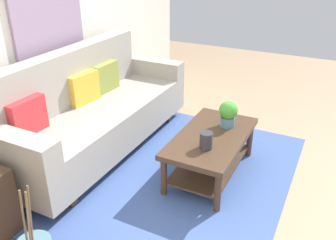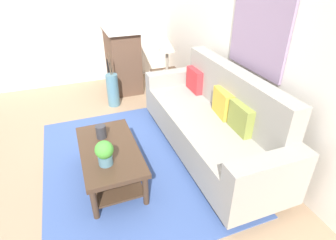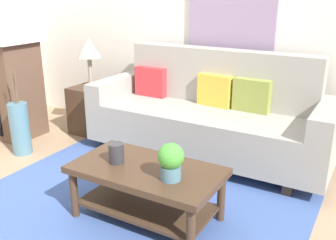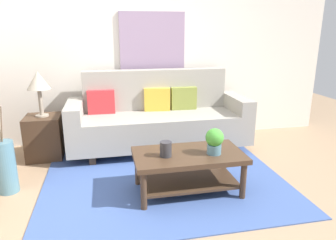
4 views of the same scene
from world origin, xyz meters
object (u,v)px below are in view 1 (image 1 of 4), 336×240
at_px(potted_plant_tabletop, 228,113).
at_px(throw_pillow_crimson, 27,116).
at_px(coffee_table, 211,146).
at_px(throw_pillow_mustard, 83,88).
at_px(framed_painting, 48,9).
at_px(throw_pillow_olive, 105,77).
at_px(couch, 95,112).
at_px(tabletop_vase, 206,140).

bearing_deg(potted_plant_tabletop, throw_pillow_crimson, 126.28).
relative_size(throw_pillow_crimson, potted_plant_tabletop, 1.37).
xyz_separation_m(throw_pillow_crimson, coffee_table, (0.84, -1.41, -0.37)).
bearing_deg(potted_plant_tabletop, throw_pillow_mustard, 102.12).
height_order(throw_pillow_crimson, framed_painting, framed_painting).
bearing_deg(framed_painting, coffee_table, -87.56).
bearing_deg(throw_pillow_crimson, coffee_table, -59.11).
xyz_separation_m(throw_pillow_mustard, throw_pillow_olive, (0.38, 0.00, 0.00)).
bearing_deg(throw_pillow_crimson, framed_painting, 23.96).
xyz_separation_m(throw_pillow_crimson, framed_painting, (0.77, 0.34, 0.78)).
relative_size(couch, coffee_table, 2.20).
bearing_deg(throw_pillow_olive, potted_plant_tabletop, -92.57).
xyz_separation_m(throw_pillow_mustard, coffee_table, (0.07, -1.41, -0.37)).
bearing_deg(coffee_table, framed_painting, 92.44).
distance_m(couch, potted_plant_tabletop, 1.40).
relative_size(couch, framed_painting, 2.57).
xyz_separation_m(throw_pillow_crimson, throw_pillow_mustard, (0.77, 0.00, 0.00)).
relative_size(coffee_table, potted_plant_tabletop, 4.20).
bearing_deg(tabletop_vase, framed_painting, 84.69).
xyz_separation_m(tabletop_vase, framed_painting, (0.17, 1.78, 0.95)).
distance_m(throw_pillow_olive, framed_painting, 0.93).
relative_size(throw_pillow_olive, coffee_table, 0.33).
bearing_deg(potted_plant_tabletop, coffee_table, 163.86).
distance_m(couch, coffee_table, 1.29).
relative_size(throw_pillow_crimson, throw_pillow_mustard, 1.00).
relative_size(potted_plant_tabletop, framed_painting, 0.28).
bearing_deg(potted_plant_tabletop, framed_painting, 99.90).
bearing_deg(coffee_table, throw_pillow_crimson, 120.89).
bearing_deg(tabletop_vase, potted_plant_tabletop, -4.07).
relative_size(coffee_table, tabletop_vase, 7.33).
relative_size(coffee_table, framed_painting, 1.17).
bearing_deg(throw_pillow_crimson, throw_pillow_olive, 0.00).
distance_m(throw_pillow_crimson, throw_pillow_mustard, 0.77).
relative_size(throw_pillow_mustard, coffee_table, 0.33).
relative_size(throw_pillow_mustard, tabletop_vase, 2.40).
height_order(couch, framed_painting, framed_painting).
bearing_deg(coffee_table, couch, 93.32).
relative_size(tabletop_vase, framed_painting, 0.16).
distance_m(couch, throw_pillow_mustard, 0.28).
xyz_separation_m(couch, throw_pillow_mustard, (0.00, 0.12, 0.25)).
height_order(coffee_table, tabletop_vase, tabletop_vase).
height_order(couch, coffee_table, couch).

